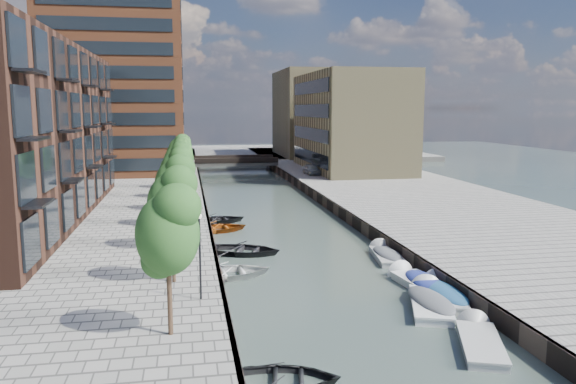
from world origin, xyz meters
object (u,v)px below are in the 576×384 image
object	(u,v)px
sloop_3	(229,277)
motorboat_1	(430,302)
tree_2	(174,182)
motorboat_2	(479,341)
motorboat_4	(386,255)
tree_1	(172,200)
motorboat_0	(421,283)
tree_6	(179,150)
sloop_1	(243,254)
tree_4	(177,162)
tree_5	(178,155)
sloop_4	(217,223)
car	(312,169)
bridge	(235,162)
tree_0	(167,229)
motorboat_3	(443,294)
sloop_2	(217,231)
tree_3	(176,170)

from	to	relation	value
sloop_3	motorboat_1	xyz separation A→B (m)	(9.67, -6.74, 0.21)
tree_2	motorboat_2	bearing A→B (deg)	-49.19
sloop_3	motorboat_4	distance (m)	10.98
tree_1	motorboat_2	world-z (taller)	tree_1
tree_1	motorboat_0	distance (m)	14.50
tree_6	motorboat_1	world-z (taller)	tree_6
sloop_1	motorboat_0	xyz separation A→B (m)	(9.09, -8.93, 0.21)
tree_1	motorboat_0	world-z (taller)	tree_1
tree_4	motorboat_2	size ratio (longest dim) A/B	1.21
tree_5	tree_6	xyz separation A→B (m)	(0.00, 7.00, 0.00)
tree_4	sloop_4	distance (m)	6.37
tree_5	sloop_4	size ratio (longest dim) A/B	1.21
tree_6	car	world-z (taller)	tree_6
tree_4	sloop_1	world-z (taller)	tree_4
tree_2	tree_4	world-z (taller)	same
bridge	tree_0	distance (m)	68.64
tree_6	motorboat_1	xyz separation A→B (m)	(12.77, -38.23, -5.09)
motorboat_1	motorboat_2	world-z (taller)	motorboat_1
tree_4	tree_6	distance (m)	14.00
tree_0	sloop_4	world-z (taller)	tree_0
motorboat_3	tree_4	bearing A→B (deg)	121.25
motorboat_3	tree_1	bearing A→B (deg)	171.35
sloop_2	tree_2	bearing A→B (deg)	152.10
bridge	sloop_3	world-z (taller)	bridge
tree_3	motorboat_2	world-z (taller)	tree_3
sloop_2	motorboat_3	xyz separation A→B (m)	(10.94, -18.38, 0.21)
tree_0	car	xyz separation A→B (m)	(17.55, 52.45, -3.59)
sloop_2	sloop_4	bearing A→B (deg)	-12.62
motorboat_2	car	distance (m)	53.60
tree_4	car	bearing A→B (deg)	54.33
tree_5	motorboat_4	bearing A→B (deg)	-57.91
tree_1	tree_5	xyz separation A→B (m)	(0.00, 28.00, 0.00)
sloop_1	motorboat_1	world-z (taller)	motorboat_1
tree_6	motorboat_4	world-z (taller)	tree_6
tree_5	motorboat_0	size ratio (longest dim) A/B	1.11
sloop_2	motorboat_4	distance (m)	14.82
sloop_1	motorboat_1	size ratio (longest dim) A/B	0.92
sloop_4	motorboat_1	bearing A→B (deg)	-167.34
tree_6	tree_2	bearing A→B (deg)	-90.00
tree_4	tree_5	distance (m)	7.00
motorboat_3	car	distance (m)	47.74
sloop_2	sloop_3	xyz separation A→B (m)	(0.00, -12.73, 0.00)
tree_6	sloop_1	world-z (taller)	tree_6
tree_1	tree_4	xyz separation A→B (m)	(0.00, 21.00, 0.00)
bridge	tree_1	bearing A→B (deg)	-97.93
motorboat_2	sloop_1	bearing A→B (deg)	116.83
motorboat_2	tree_3	bearing A→B (deg)	120.45
sloop_1	motorboat_3	xyz separation A→B (m)	(9.55, -10.82, 0.21)
tree_5	tree_6	distance (m)	7.00
tree_0	motorboat_3	size ratio (longest dim) A/B	1.09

